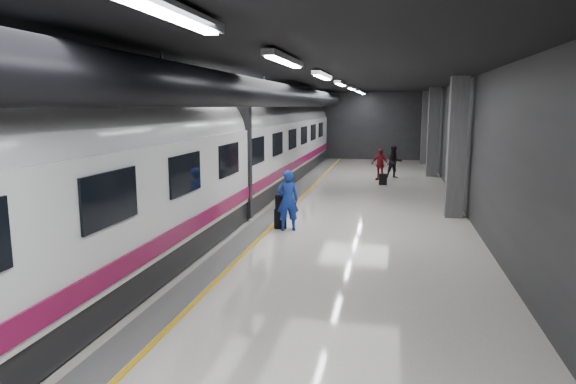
# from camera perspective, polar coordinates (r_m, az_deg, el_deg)

# --- Properties ---
(ground) EXTENTS (40.00, 40.00, 0.00)m
(ground) POSITION_cam_1_polar(r_m,az_deg,el_deg) (15.81, 2.00, -3.54)
(ground) COLOR silver
(ground) RESTS_ON ground
(platform_hall) EXTENTS (10.02, 40.02, 4.51)m
(platform_hall) POSITION_cam_1_polar(r_m,az_deg,el_deg) (16.39, 1.64, 9.39)
(platform_hall) COLOR black
(platform_hall) RESTS_ON ground
(train) EXTENTS (3.05, 38.00, 4.05)m
(train) POSITION_cam_1_polar(r_m,az_deg,el_deg) (16.32, -9.30, 4.11)
(train) COLOR black
(train) RESTS_ON ground
(traveler_main) EXTENTS (0.75, 0.63, 1.77)m
(traveler_main) POSITION_cam_1_polar(r_m,az_deg,el_deg) (14.81, -0.03, -0.95)
(traveler_main) COLOR blue
(traveler_main) RESTS_ON ground
(suitcase_main) EXTENTS (0.40, 0.33, 0.57)m
(suitcase_main) POSITION_cam_1_polar(r_m,az_deg,el_deg) (15.17, -0.87, -3.00)
(suitcase_main) COLOR black
(suitcase_main) RESTS_ON ground
(shoulder_bag) EXTENTS (0.36, 0.23, 0.44)m
(shoulder_bag) POSITION_cam_1_polar(r_m,az_deg,el_deg) (15.04, -0.80, -1.14)
(shoulder_bag) COLOR black
(shoulder_bag) RESTS_ON suitcase_main
(traveler_far_a) EXTENTS (0.95, 0.83, 1.63)m
(traveler_far_a) POSITION_cam_1_polar(r_m,az_deg,el_deg) (26.24, 11.71, 3.30)
(traveler_far_a) COLOR black
(traveler_far_a) RESTS_ON ground
(traveler_far_b) EXTENTS (0.97, 0.71, 1.53)m
(traveler_far_b) POSITION_cam_1_polar(r_m,az_deg,el_deg) (25.46, 10.17, 3.05)
(traveler_far_b) COLOR maroon
(traveler_far_b) RESTS_ON ground
(suitcase_far) EXTENTS (0.37, 0.26, 0.52)m
(suitcase_far) POSITION_cam_1_polar(r_m,az_deg,el_deg) (23.92, 10.51, 1.41)
(suitcase_far) COLOR black
(suitcase_far) RESTS_ON ground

